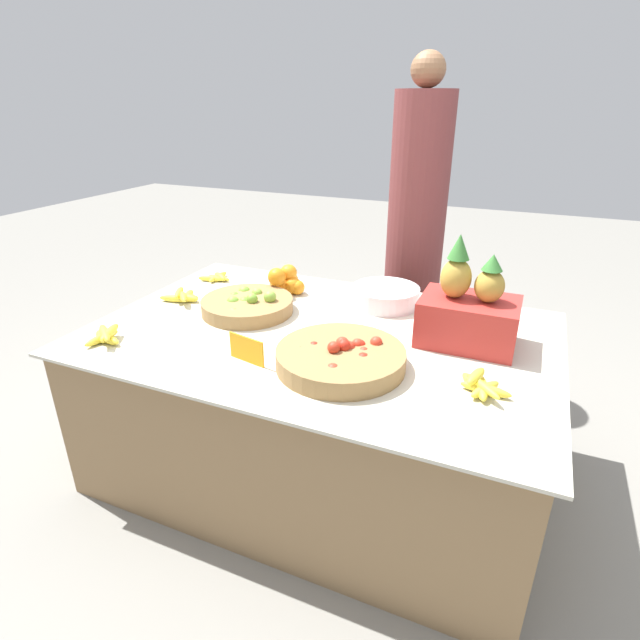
# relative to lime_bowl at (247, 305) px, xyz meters

# --- Properties ---
(ground_plane) EXTENTS (12.00, 12.00, 0.00)m
(ground_plane) POSITION_rel_lime_bowl_xyz_m (0.36, -0.06, -0.67)
(ground_plane) COLOR gray
(market_table) EXTENTS (1.76, 1.16, 0.64)m
(market_table) POSITION_rel_lime_bowl_xyz_m (0.36, -0.06, -0.35)
(market_table) COLOR olive
(market_table) RESTS_ON ground_plane
(lime_bowl) EXTENTS (0.38, 0.38, 0.10)m
(lime_bowl) POSITION_rel_lime_bowl_xyz_m (0.00, 0.00, 0.00)
(lime_bowl) COLOR olive
(lime_bowl) RESTS_ON market_table
(tomato_basket) EXTENTS (0.44, 0.44, 0.10)m
(tomato_basket) POSITION_rel_lime_bowl_xyz_m (0.53, -0.28, 0.00)
(tomato_basket) COLOR olive
(tomato_basket) RESTS_ON market_table
(orange_pile) EXTENTS (0.18, 0.22, 0.14)m
(orange_pile) POSITION_rel_lime_bowl_xyz_m (0.04, 0.27, 0.02)
(orange_pile) COLOR orange
(orange_pile) RESTS_ON market_table
(metal_bowl) EXTENTS (0.29, 0.29, 0.08)m
(metal_bowl) POSITION_rel_lime_bowl_xyz_m (0.51, 0.31, 0.01)
(metal_bowl) COLOR silver
(metal_bowl) RESTS_ON market_table
(price_sign) EXTENTS (0.15, 0.04, 0.09)m
(price_sign) POSITION_rel_lime_bowl_xyz_m (0.23, -0.38, 0.02)
(price_sign) COLOR orange
(price_sign) RESTS_ON market_table
(produce_crate) EXTENTS (0.34, 0.25, 0.40)m
(produce_crate) POSITION_rel_lime_bowl_xyz_m (0.89, 0.07, 0.09)
(produce_crate) COLOR #B22D28
(produce_crate) RESTS_ON market_table
(banana_bunch_back_center) EXTENTS (0.16, 0.16, 0.06)m
(banana_bunch_back_center) POSITION_rel_lime_bowl_xyz_m (-0.33, -0.46, -0.01)
(banana_bunch_back_center) COLOR yellow
(banana_bunch_back_center) RESTS_ON market_table
(banana_bunch_front_left) EXTENTS (0.18, 0.18, 0.05)m
(banana_bunch_front_left) POSITION_rel_lime_bowl_xyz_m (-0.33, -0.01, -0.01)
(banana_bunch_front_left) COLOR yellow
(banana_bunch_front_left) RESTS_ON market_table
(banana_bunch_front_right) EXTENTS (0.16, 0.15, 0.03)m
(banana_bunch_front_right) POSITION_rel_lime_bowl_xyz_m (-0.35, 0.29, -0.02)
(banana_bunch_front_right) COLOR yellow
(banana_bunch_front_right) RESTS_ON market_table
(banana_bunch_middle_left) EXTENTS (0.17, 0.16, 0.06)m
(banana_bunch_middle_left) POSITION_rel_lime_bowl_xyz_m (0.99, -0.26, -0.01)
(banana_bunch_middle_left) COLOR yellow
(banana_bunch_middle_left) RESTS_ON market_table
(vendor_person) EXTENTS (0.30, 0.30, 1.68)m
(vendor_person) POSITION_rel_lime_bowl_xyz_m (0.49, 0.91, 0.11)
(vendor_person) COLOR brown
(vendor_person) RESTS_ON ground_plane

